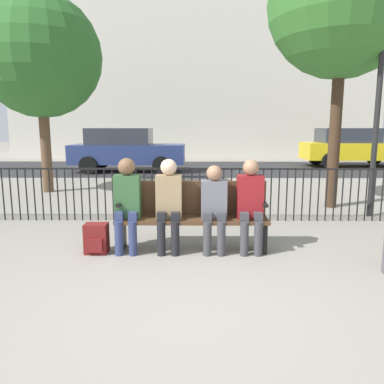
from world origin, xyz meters
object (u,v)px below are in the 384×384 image
lamp_post (379,95)px  tree_0 (40,56)px  seated_person_3 (250,201)px  parked_car_0 (352,147)px  backpack (96,239)px  seated_person_2 (214,204)px  parked_car_1 (126,149)px  tree_1 (343,2)px  seated_person_0 (127,199)px  park_bench (192,213)px  seated_person_1 (169,200)px

lamp_post → tree_0: bearing=159.6°
seated_person_3 → parked_car_0: 12.60m
backpack → seated_person_2: bearing=3.2°
seated_person_3 → tree_0: tree_0 is taller
seated_person_3 → backpack: 2.09m
seated_person_3 → parked_car_1: 9.84m
parked_car_0 → tree_1: bearing=-114.7°
tree_0 → tree_1: size_ratio=0.89×
seated_person_0 → parked_car_0: (7.53, 11.13, 0.14)m
lamp_post → park_bench: bearing=-149.7°
tree_1 → parked_car_0: bearing=65.3°
parked_car_1 → tree_1: bearing=-49.5°
tree_0 → seated_person_1: bearing=-53.6°
backpack → tree_1: (4.15, 2.97, 3.82)m
tree_0 → lamp_post: size_ratio=1.48×
lamp_post → parked_car_0: 9.76m
seated_person_2 → parked_car_1: parked_car_1 is taller
seated_person_3 → tree_0: (-4.54, 4.71, 2.68)m
seated_person_3 → lamp_post: lamp_post is taller
parked_car_1 → seated_person_1: bearing=-76.3°
lamp_post → seated_person_3: bearing=-141.0°
park_bench → seated_person_0: 0.89m
seated_person_2 → tree_1: (2.59, 2.89, 3.37)m
seated_person_3 → parked_car_1: (-3.33, 9.26, 0.15)m
park_bench → seated_person_3: size_ratio=1.64×
tree_0 → park_bench: bearing=-50.5°
seated_person_1 → parked_car_1: 9.53m
seated_person_3 → parked_car_0: (5.90, 11.13, 0.15)m
seated_person_2 → tree_0: 6.80m
seated_person_1 → lamp_post: bearing=29.7°
lamp_post → seated_person_0: bearing=-153.7°
park_bench → parked_car_1: parked_car_1 is taller
seated_person_2 → parked_car_1: 9.70m
parked_car_0 → seated_person_3: bearing=-117.9°
seated_person_2 → parked_car_0: (6.38, 11.14, 0.19)m
seated_person_0 → backpack: size_ratio=3.15×
seated_person_2 → tree_0: tree_0 is taller
seated_person_1 → seated_person_3: (1.07, -0.00, -0.01)m
parked_car_1 → park_bench: bearing=-74.3°
seated_person_0 → tree_0: 6.15m
park_bench → seated_person_1: 0.38m
parked_car_1 → seated_person_2: bearing=-72.9°
seated_person_2 → lamp_post: lamp_post is taller
seated_person_0 → parked_car_1: (-1.70, 9.26, 0.14)m
backpack → lamp_post: 5.45m
seated_person_0 → tree_1: tree_1 is taller
seated_person_3 → lamp_post: 3.62m
seated_person_1 → seated_person_3: seated_person_1 is taller
tree_0 → parked_car_1: (1.21, 4.55, -2.53)m
tree_1 → backpack: bearing=-144.3°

